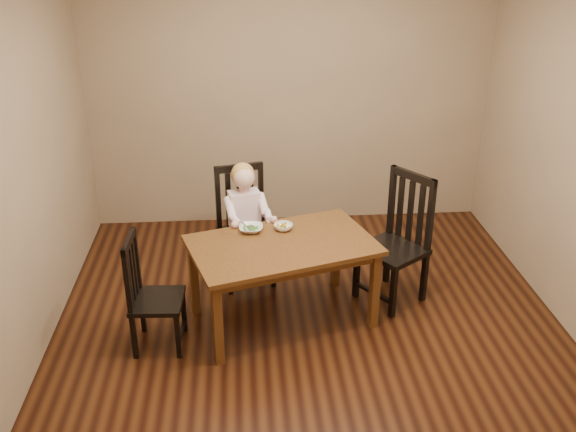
{
  "coord_description": "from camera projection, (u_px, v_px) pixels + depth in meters",
  "views": [
    {
      "loc": [
        -0.49,
        -4.23,
        2.94
      ],
      "look_at": [
        -0.15,
        0.25,
        0.84
      ],
      "focal_mm": 40.0,
      "sensor_mm": 36.0,
      "label": 1
    }
  ],
  "objects": [
    {
      "name": "dining_table",
      "position": [
        282.0,
        252.0,
        4.9
      ],
      "size": [
        1.56,
        1.19,
        0.69
      ],
      "rotation": [
        0.0,
        0.0,
        0.3
      ],
      "color": "#452610",
      "rests_on": "room"
    },
    {
      "name": "room",
      "position": [
        312.0,
        165.0,
        4.52
      ],
      "size": [
        4.01,
        4.01,
        2.71
      ],
      "color": "#42210E",
      "rests_on": "ground"
    },
    {
      "name": "chair_right",
      "position": [
        397.0,
        241.0,
        5.26
      ],
      "size": [
        0.64,
        0.64,
        1.09
      ],
      "rotation": [
        0.0,
        0.0,
        2.19
      ],
      "color": "black",
      "rests_on": "room"
    },
    {
      "name": "fork",
      "position": [
        247.0,
        228.0,
        5.0
      ],
      "size": [
        0.09,
        0.1,
        0.05
      ],
      "rotation": [
        0.0,
        0.0,
        0.68
      ],
      "color": "silver",
      "rests_on": "bowl_peas"
    },
    {
      "name": "chair_child",
      "position": [
        244.0,
        227.0,
        5.56
      ],
      "size": [
        0.53,
        0.51,
        1.03
      ],
      "rotation": [
        0.0,
        0.0,
        3.37
      ],
      "color": "black",
      "rests_on": "room"
    },
    {
      "name": "bowl_veg",
      "position": [
        283.0,
        227.0,
        5.07
      ],
      "size": [
        0.15,
        0.15,
        0.05
      ],
      "primitive_type": "imported",
      "rotation": [
        0.0,
        0.0,
        0.03
      ],
      "color": "white",
      "rests_on": "dining_table"
    },
    {
      "name": "chair_left",
      "position": [
        151.0,
        295.0,
        4.68
      ],
      "size": [
        0.39,
        0.41,
        0.9
      ],
      "rotation": [
        0.0,
        0.0,
        -1.62
      ],
      "color": "black",
      "rests_on": "room"
    },
    {
      "name": "bowl_peas",
      "position": [
        251.0,
        229.0,
        5.04
      ],
      "size": [
        0.2,
        0.2,
        0.05
      ],
      "primitive_type": "imported",
      "rotation": [
        0.0,
        0.0,
        -0.09
      ],
      "color": "white",
      "rests_on": "dining_table"
    },
    {
      "name": "toddler",
      "position": [
        245.0,
        214.0,
        5.45
      ],
      "size": [
        0.43,
        0.5,
        0.59
      ],
      "primitive_type": null,
      "rotation": [
        0.0,
        0.0,
        3.37
      ],
      "color": "white",
      "rests_on": "chair_child"
    }
  ]
}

